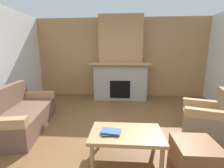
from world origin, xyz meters
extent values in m
plane|color=brown|center=(0.00, 0.00, 0.00)|extent=(9.00, 9.00, 0.00)
cube|color=#A87A4C|center=(0.00, 3.00, 1.35)|extent=(6.00, 0.12, 2.70)
cube|color=gray|center=(0.00, 2.59, 0.57)|extent=(1.70, 0.70, 1.15)
cube|color=black|center=(0.00, 2.26, 0.38)|extent=(0.64, 0.08, 0.56)
cube|color=#A87A4C|center=(0.00, 2.54, 1.19)|extent=(1.90, 0.82, 0.08)
cube|color=#A87A4C|center=(0.00, 2.69, 1.97)|extent=(1.40, 0.50, 1.47)
cube|color=brown|center=(-1.94, 0.30, 0.20)|extent=(1.16, 1.92, 0.40)
cube|color=brown|center=(-2.28, 0.24, 0.62)|extent=(0.49, 1.80, 0.45)
cube|color=tan|center=(-2.09, 1.11, 0.48)|extent=(0.86, 0.31, 0.15)
cube|color=#847056|center=(1.66, 0.38, 0.20)|extent=(0.96, 0.96, 0.40)
cube|color=tan|center=(1.76, 0.67, 0.48)|extent=(0.76, 0.38, 0.15)
cube|color=tan|center=(1.57, 0.09, 0.48)|extent=(0.76, 0.38, 0.15)
cube|color=tan|center=(0.13, -0.54, 0.41)|extent=(1.00, 0.60, 0.05)
cylinder|color=tan|center=(-0.31, -0.78, 0.19)|extent=(0.06, 0.06, 0.38)
cylinder|color=tan|center=(0.57, -0.78, 0.19)|extent=(0.06, 0.06, 0.38)
cylinder|color=tan|center=(-0.31, -0.30, 0.19)|extent=(0.06, 0.06, 0.38)
cylinder|color=tan|center=(0.57, -0.30, 0.19)|extent=(0.06, 0.06, 0.38)
cube|color=brown|center=(1.01, -0.70, 0.20)|extent=(0.52, 0.52, 0.40)
cube|color=#2D2D33|center=(-0.09, -0.60, 0.44)|extent=(0.26, 0.21, 0.02)
cube|color=#335699|center=(-0.08, -0.58, 0.46)|extent=(0.28, 0.21, 0.02)
camera|label=1|loc=(0.06, -2.49, 1.50)|focal=24.42mm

